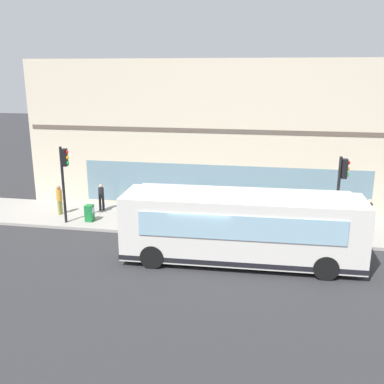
{
  "coord_description": "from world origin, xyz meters",
  "views": [
    {
      "loc": [
        -17.38,
        -2.73,
        8.0
      ],
      "look_at": [
        2.55,
        0.95,
        2.37
      ],
      "focal_mm": 41.29,
      "sensor_mm": 36.0,
      "label": 1
    }
  ],
  "objects_px": {
    "traffic_light_down_block": "(64,170)",
    "pedestrian_by_light_pole": "(368,212)",
    "city_bus_nearside": "(241,228)",
    "fire_hydrant": "(354,233)",
    "pedestrian_near_building_entrance": "(59,198)",
    "traffic_light_near_corner": "(342,183)",
    "newspaper_vending_box": "(90,213)",
    "pedestrian_near_hydrant": "(101,196)"
  },
  "relations": [
    {
      "from": "traffic_light_down_block",
      "to": "pedestrian_by_light_pole",
      "type": "distance_m",
      "value": 15.65
    },
    {
      "from": "pedestrian_by_light_pole",
      "to": "city_bus_nearside",
      "type": "bearing_deg",
      "value": 128.09
    },
    {
      "from": "fire_hydrant",
      "to": "pedestrian_near_building_entrance",
      "type": "xyz_separation_m",
      "value": [
        1.13,
        15.55,
        0.59
      ]
    },
    {
      "from": "city_bus_nearside",
      "to": "pedestrian_by_light_pole",
      "type": "xyz_separation_m",
      "value": [
        4.76,
        -6.07,
        -0.49
      ]
    },
    {
      "from": "traffic_light_down_block",
      "to": "pedestrian_near_building_entrance",
      "type": "height_order",
      "value": "traffic_light_down_block"
    },
    {
      "from": "traffic_light_near_corner",
      "to": "pedestrian_by_light_pole",
      "type": "distance_m",
      "value": 3.15
    },
    {
      "from": "pedestrian_by_light_pole",
      "to": "pedestrian_near_building_entrance",
      "type": "bearing_deg",
      "value": 91.88
    },
    {
      "from": "fire_hydrant",
      "to": "traffic_light_down_block",
      "type": "bearing_deg",
      "value": 90.33
    },
    {
      "from": "traffic_light_down_block",
      "to": "newspaper_vending_box",
      "type": "relative_size",
      "value": 4.52
    },
    {
      "from": "city_bus_nearside",
      "to": "fire_hydrant",
      "type": "bearing_deg",
      "value": -59.0
    },
    {
      "from": "newspaper_vending_box",
      "to": "fire_hydrant",
      "type": "bearing_deg",
      "value": -91.4
    },
    {
      "from": "pedestrian_near_building_entrance",
      "to": "newspaper_vending_box",
      "type": "bearing_deg",
      "value": -110.81
    },
    {
      "from": "traffic_light_near_corner",
      "to": "pedestrian_by_light_pole",
      "type": "bearing_deg",
      "value": -43.29
    },
    {
      "from": "pedestrian_near_hydrant",
      "to": "traffic_light_down_block",
      "type": "bearing_deg",
      "value": 156.7
    },
    {
      "from": "traffic_light_near_corner",
      "to": "newspaper_vending_box",
      "type": "bearing_deg",
      "value": 87.8
    },
    {
      "from": "fire_hydrant",
      "to": "pedestrian_near_building_entrance",
      "type": "bearing_deg",
      "value": 85.86
    },
    {
      "from": "pedestrian_near_hydrant",
      "to": "newspaper_vending_box",
      "type": "bearing_deg",
      "value": -178.15
    },
    {
      "from": "city_bus_nearside",
      "to": "pedestrian_near_hydrant",
      "type": "relative_size",
      "value": 6.48
    },
    {
      "from": "fire_hydrant",
      "to": "traffic_light_near_corner",
      "type": "bearing_deg",
      "value": 101.11
    },
    {
      "from": "city_bus_nearside",
      "to": "newspaper_vending_box",
      "type": "distance_m",
      "value": 9.03
    },
    {
      "from": "traffic_light_down_block",
      "to": "newspaper_vending_box",
      "type": "bearing_deg",
      "value": -68.52
    },
    {
      "from": "traffic_light_down_block",
      "to": "pedestrian_by_light_pole",
      "type": "relative_size",
      "value": 2.54
    },
    {
      "from": "pedestrian_by_light_pole",
      "to": "newspaper_vending_box",
      "type": "height_order",
      "value": "pedestrian_by_light_pole"
    },
    {
      "from": "pedestrian_by_light_pole",
      "to": "traffic_light_down_block",
      "type": "bearing_deg",
      "value": 96.46
    },
    {
      "from": "pedestrian_near_hydrant",
      "to": "newspaper_vending_box",
      "type": "relative_size",
      "value": 1.73
    },
    {
      "from": "fire_hydrant",
      "to": "newspaper_vending_box",
      "type": "xyz_separation_m",
      "value": [
        0.33,
        13.46,
        0.09
      ]
    },
    {
      "from": "traffic_light_near_corner",
      "to": "traffic_light_down_block",
      "type": "xyz_separation_m",
      "value": [
        0.07,
        13.71,
        0.01
      ]
    },
    {
      "from": "fire_hydrant",
      "to": "pedestrian_near_building_entrance",
      "type": "distance_m",
      "value": 15.6
    },
    {
      "from": "traffic_light_near_corner",
      "to": "pedestrian_near_building_entrance",
      "type": "xyz_separation_m",
      "value": [
        1.28,
        14.76,
        -1.87
      ]
    },
    {
      "from": "traffic_light_near_corner",
      "to": "newspaper_vending_box",
      "type": "xyz_separation_m",
      "value": [
        0.49,
        12.66,
        -2.37
      ]
    },
    {
      "from": "fire_hydrant",
      "to": "pedestrian_by_light_pole",
      "type": "relative_size",
      "value": 0.46
    },
    {
      "from": "city_bus_nearside",
      "to": "pedestrian_near_hydrant",
      "type": "bearing_deg",
      "value": 57.6
    },
    {
      "from": "traffic_light_near_corner",
      "to": "traffic_light_down_block",
      "type": "relative_size",
      "value": 1.0
    },
    {
      "from": "pedestrian_by_light_pole",
      "to": "pedestrian_near_hydrant",
      "type": "bearing_deg",
      "value": 87.82
    },
    {
      "from": "city_bus_nearside",
      "to": "pedestrian_near_hydrant",
      "type": "distance_m",
      "value": 9.92
    },
    {
      "from": "pedestrian_near_hydrant",
      "to": "pedestrian_by_light_pole",
      "type": "bearing_deg",
      "value": -92.18
    },
    {
      "from": "pedestrian_near_hydrant",
      "to": "pedestrian_near_building_entrance",
      "type": "relative_size",
      "value": 0.94
    },
    {
      "from": "pedestrian_by_light_pole",
      "to": "pedestrian_near_building_entrance",
      "type": "distance_m",
      "value": 16.48
    },
    {
      "from": "traffic_light_near_corner",
      "to": "traffic_light_down_block",
      "type": "distance_m",
      "value": 13.72
    },
    {
      "from": "pedestrian_near_building_entrance",
      "to": "city_bus_nearside",
      "type": "bearing_deg",
      "value": -112.1
    },
    {
      "from": "city_bus_nearside",
      "to": "fire_hydrant",
      "type": "xyz_separation_m",
      "value": [
        3.1,
        -5.15,
        -1.04
      ]
    },
    {
      "from": "pedestrian_near_building_entrance",
      "to": "pedestrian_near_hydrant",
      "type": "bearing_deg",
      "value": -61.83
    }
  ]
}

